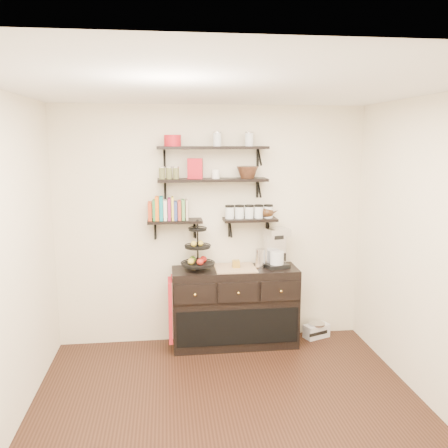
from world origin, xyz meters
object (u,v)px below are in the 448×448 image
Objects in this scene: sideboard at (235,307)px; fruit_stand at (198,253)px; radio at (316,330)px; coffee_maker at (276,248)px.

sideboard is 0.76m from fruit_stand.
fruit_stand reaches higher than radio.
fruit_stand is at bearing 161.88° from radio.
radio is (1.41, 0.08, -1.00)m from fruit_stand.
coffee_maker is 1.15m from radio.
radio is (0.99, 0.08, -0.36)m from sideboard.
fruit_stand is (-0.41, 0.00, 0.63)m from sideboard.
coffee_maker reaches higher than sideboard.
sideboard is at bearing -0.57° from fruit_stand.
fruit_stand reaches higher than sideboard.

